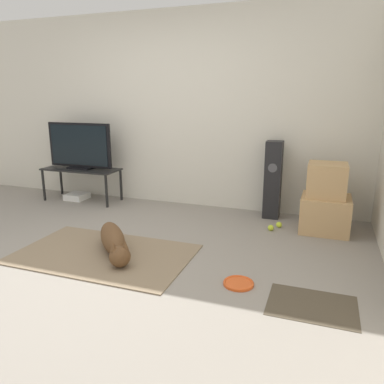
{
  "coord_description": "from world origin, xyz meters",
  "views": [
    {
      "loc": [
        1.98,
        -2.66,
        1.48
      ],
      "look_at": [
        0.64,
        1.07,
        0.45
      ],
      "focal_mm": 35.0,
      "sensor_mm": 36.0,
      "label": 1
    }
  ],
  "objects_px": {
    "cardboard_box_lower": "(325,214)",
    "cardboard_box_upper": "(327,180)",
    "tennis_ball_by_boxes": "(279,225)",
    "dog": "(114,241)",
    "tv_stand": "(81,172)",
    "tv": "(80,146)",
    "floor_speaker": "(273,180)",
    "game_console": "(77,196)",
    "frisbee": "(239,283)",
    "tennis_ball_near_speaker": "(271,228)"
  },
  "relations": [
    {
      "from": "dog",
      "to": "tv_stand",
      "type": "bearing_deg",
      "value": 133.39
    },
    {
      "from": "tennis_ball_by_boxes",
      "to": "cardboard_box_upper",
      "type": "bearing_deg",
      "value": 8.49
    },
    {
      "from": "dog",
      "to": "frisbee",
      "type": "height_order",
      "value": "dog"
    },
    {
      "from": "dog",
      "to": "frisbee",
      "type": "distance_m",
      "value": 1.28
    },
    {
      "from": "floor_speaker",
      "to": "tv_stand",
      "type": "height_order",
      "value": "floor_speaker"
    },
    {
      "from": "floor_speaker",
      "to": "cardboard_box_upper",
      "type": "bearing_deg",
      "value": -24.66
    },
    {
      "from": "dog",
      "to": "tennis_ball_by_boxes",
      "type": "height_order",
      "value": "dog"
    },
    {
      "from": "tv_stand",
      "to": "floor_speaker",
      "type": "bearing_deg",
      "value": 2.83
    },
    {
      "from": "frisbee",
      "to": "tv_stand",
      "type": "bearing_deg",
      "value": 147.66
    },
    {
      "from": "tennis_ball_near_speaker",
      "to": "game_console",
      "type": "relative_size",
      "value": 0.23
    },
    {
      "from": "floor_speaker",
      "to": "game_console",
      "type": "xyz_separation_m",
      "value": [
        -2.8,
        -0.12,
        -0.43
      ]
    },
    {
      "from": "tennis_ball_by_boxes",
      "to": "game_console",
      "type": "xyz_separation_m",
      "value": [
        -2.94,
        0.23,
        0.01
      ]
    },
    {
      "from": "tennis_ball_by_boxes",
      "to": "floor_speaker",
      "type": "bearing_deg",
      "value": 111.89
    },
    {
      "from": "dog",
      "to": "cardboard_box_upper",
      "type": "bearing_deg",
      "value": 35.84
    },
    {
      "from": "cardboard_box_lower",
      "to": "tennis_ball_by_boxes",
      "type": "distance_m",
      "value": 0.52
    },
    {
      "from": "tv_stand",
      "to": "game_console",
      "type": "bearing_deg",
      "value": 174.34
    },
    {
      "from": "cardboard_box_lower",
      "to": "tv_stand",
      "type": "height_order",
      "value": "tv_stand"
    },
    {
      "from": "frisbee",
      "to": "game_console",
      "type": "relative_size",
      "value": 0.87
    },
    {
      "from": "game_console",
      "to": "tennis_ball_by_boxes",
      "type": "bearing_deg",
      "value": -4.51
    },
    {
      "from": "tennis_ball_near_speaker",
      "to": "cardboard_box_lower",
      "type": "bearing_deg",
      "value": 19.48
    },
    {
      "from": "cardboard_box_upper",
      "to": "tv",
      "type": "bearing_deg",
      "value": 177.35
    },
    {
      "from": "dog",
      "to": "tv",
      "type": "bearing_deg",
      "value": 133.34
    },
    {
      "from": "game_console",
      "to": "tennis_ball_near_speaker",
      "type": "bearing_deg",
      "value": -7.34
    },
    {
      "from": "tv",
      "to": "tennis_ball_near_speaker",
      "type": "height_order",
      "value": "tv"
    },
    {
      "from": "game_console",
      "to": "tv_stand",
      "type": "bearing_deg",
      "value": -5.66
    },
    {
      "from": "frisbee",
      "to": "tv_stand",
      "type": "distance_m",
      "value": 3.2
    },
    {
      "from": "cardboard_box_lower",
      "to": "tv_stand",
      "type": "relative_size",
      "value": 0.47
    },
    {
      "from": "dog",
      "to": "floor_speaker",
      "type": "xyz_separation_m",
      "value": [
        1.26,
        1.64,
        0.35
      ]
    },
    {
      "from": "cardboard_box_lower",
      "to": "game_console",
      "type": "bearing_deg",
      "value": 177.15
    },
    {
      "from": "tv",
      "to": "frisbee",
      "type": "bearing_deg",
      "value": -32.38
    },
    {
      "from": "tennis_ball_near_speaker",
      "to": "game_console",
      "type": "bearing_deg",
      "value": 172.66
    },
    {
      "from": "dog",
      "to": "cardboard_box_lower",
      "type": "distance_m",
      "value": 2.32
    },
    {
      "from": "frisbee",
      "to": "cardboard_box_upper",
      "type": "distance_m",
      "value": 1.76
    },
    {
      "from": "floor_speaker",
      "to": "tv",
      "type": "distance_m",
      "value": 2.7
    },
    {
      "from": "frisbee",
      "to": "floor_speaker",
      "type": "distance_m",
      "value": 1.89
    },
    {
      "from": "tv_stand",
      "to": "tennis_ball_near_speaker",
      "type": "bearing_deg",
      "value": -7.41
    },
    {
      "from": "cardboard_box_lower",
      "to": "cardboard_box_upper",
      "type": "relative_size",
      "value": 1.28
    },
    {
      "from": "tv_stand",
      "to": "tennis_ball_near_speaker",
      "type": "xyz_separation_m",
      "value": [
        2.75,
        -0.36,
        -0.38
      ]
    },
    {
      "from": "dog",
      "to": "cardboard_box_lower",
      "type": "xyz_separation_m",
      "value": [
        1.89,
        1.34,
        0.07
      ]
    },
    {
      "from": "frisbee",
      "to": "game_console",
      "type": "distance_m",
      "value": 3.28
    },
    {
      "from": "tv",
      "to": "tv_stand",
      "type": "bearing_deg",
      "value": -90.0
    },
    {
      "from": "cardboard_box_upper",
      "to": "tennis_ball_near_speaker",
      "type": "xyz_separation_m",
      "value": [
        -0.55,
        -0.21,
        -0.55
      ]
    },
    {
      "from": "cardboard_box_lower",
      "to": "tv_stand",
      "type": "bearing_deg",
      "value": 177.24
    },
    {
      "from": "tennis_ball_by_boxes",
      "to": "cardboard_box_lower",
      "type": "bearing_deg",
      "value": 7.18
    },
    {
      "from": "cardboard_box_lower",
      "to": "tennis_ball_near_speaker",
      "type": "distance_m",
      "value": 0.62
    },
    {
      "from": "frisbee",
      "to": "tennis_ball_by_boxes",
      "type": "xyz_separation_m",
      "value": [
        0.14,
        1.48,
        0.02
      ]
    },
    {
      "from": "cardboard_box_upper",
      "to": "game_console",
      "type": "height_order",
      "value": "cardboard_box_upper"
    },
    {
      "from": "tv_stand",
      "to": "tv",
      "type": "bearing_deg",
      "value": 90.0
    },
    {
      "from": "tennis_ball_by_boxes",
      "to": "tennis_ball_near_speaker",
      "type": "bearing_deg",
      "value": -118.51
    },
    {
      "from": "tv_stand",
      "to": "tv",
      "type": "height_order",
      "value": "tv"
    }
  ]
}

